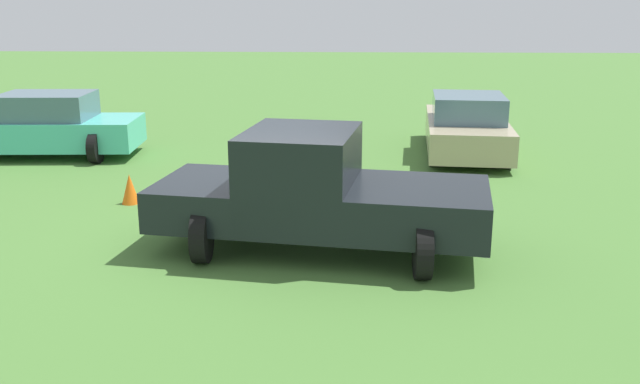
% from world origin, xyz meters
% --- Properties ---
extents(ground_plane, '(80.00, 80.00, 0.00)m').
position_xyz_m(ground_plane, '(0.00, 0.00, 0.00)').
color(ground_plane, '#477533').
extents(pickup_truck, '(2.82, 5.09, 1.80)m').
position_xyz_m(pickup_truck, '(0.37, 0.73, 0.93)').
color(pickup_truck, black).
rests_on(pickup_truck, ground_plane).
extents(sedan_near, '(2.40, 4.73, 1.50)m').
position_xyz_m(sedan_near, '(-5.82, -6.01, 0.71)').
color(sedan_near, black).
rests_on(sedan_near, ground_plane).
extents(sedan_far, '(4.57, 2.25, 1.46)m').
position_xyz_m(sedan_far, '(-6.44, 4.12, 0.66)').
color(sedan_far, black).
rests_on(sedan_far, ground_plane).
extents(traffic_cone, '(0.32, 0.32, 0.55)m').
position_xyz_m(traffic_cone, '(-1.93, -2.72, 0.28)').
color(traffic_cone, orange).
rests_on(traffic_cone, ground_plane).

